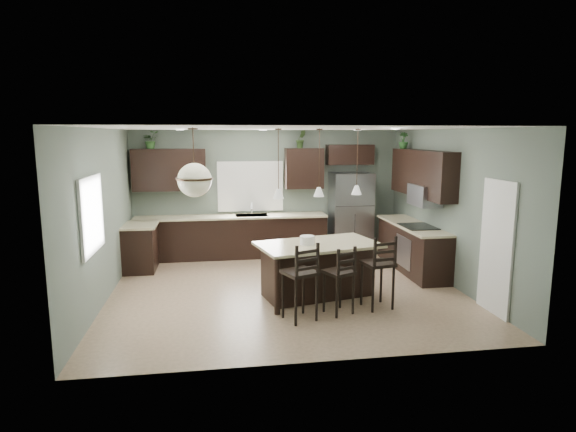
# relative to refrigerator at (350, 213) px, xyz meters

# --- Properties ---
(ground) EXTENTS (6.00, 6.00, 0.00)m
(ground) POSITION_rel_refrigerator_xyz_m (-1.84, -2.41, -0.93)
(ground) COLOR #9E8466
(ground) RESTS_ON ground
(pantry_door) EXTENTS (0.04, 0.82, 2.04)m
(pantry_door) POSITION_rel_refrigerator_xyz_m (1.13, -3.96, 0.09)
(pantry_door) COLOR white
(pantry_door) RESTS_ON ground
(window_back) EXTENTS (1.35, 0.02, 1.00)m
(window_back) POSITION_rel_refrigerator_xyz_m (-2.24, 0.32, 0.62)
(window_back) COLOR white
(window_back) RESTS_ON room_shell
(window_left) EXTENTS (0.02, 1.10, 1.00)m
(window_left) POSITION_rel_refrigerator_xyz_m (-4.83, -3.21, 0.62)
(window_left) COLOR white
(window_left) RESTS_ON room_shell
(left_return_cabs) EXTENTS (0.60, 0.90, 0.90)m
(left_return_cabs) POSITION_rel_refrigerator_xyz_m (-4.54, -0.71, -0.48)
(left_return_cabs) COLOR black
(left_return_cabs) RESTS_ON ground
(left_return_countertop) EXTENTS (0.66, 0.96, 0.04)m
(left_return_countertop) POSITION_rel_refrigerator_xyz_m (-4.52, -0.71, -0.01)
(left_return_countertop) COLOR beige
(left_return_countertop) RESTS_ON left_return_cabs
(back_lower_cabs) EXTENTS (4.20, 0.60, 0.90)m
(back_lower_cabs) POSITION_rel_refrigerator_xyz_m (-2.69, 0.04, -0.48)
(back_lower_cabs) COLOR black
(back_lower_cabs) RESTS_ON ground
(back_countertop) EXTENTS (4.20, 0.66, 0.04)m
(back_countertop) POSITION_rel_refrigerator_xyz_m (-2.69, 0.02, -0.01)
(back_countertop) COLOR beige
(back_countertop) RESTS_ON back_lower_cabs
(sink_inset) EXTENTS (0.70, 0.45, 0.01)m
(sink_inset) POSITION_rel_refrigerator_xyz_m (-2.24, 0.02, 0.01)
(sink_inset) COLOR gray
(sink_inset) RESTS_ON back_countertop
(faucet) EXTENTS (0.02, 0.02, 0.28)m
(faucet) POSITION_rel_refrigerator_xyz_m (-2.24, -0.01, 0.16)
(faucet) COLOR silver
(faucet) RESTS_ON back_countertop
(back_upper_left) EXTENTS (1.55, 0.34, 0.90)m
(back_upper_left) POSITION_rel_refrigerator_xyz_m (-3.99, 0.17, 1.02)
(back_upper_left) COLOR black
(back_upper_left) RESTS_ON room_shell
(back_upper_right) EXTENTS (0.85, 0.34, 0.90)m
(back_upper_right) POSITION_rel_refrigerator_xyz_m (-1.04, 0.17, 1.02)
(back_upper_right) COLOR black
(back_upper_right) RESTS_ON room_shell
(fridge_header) EXTENTS (1.05, 0.34, 0.45)m
(fridge_header) POSITION_rel_refrigerator_xyz_m (0.01, 0.17, 1.32)
(fridge_header) COLOR black
(fridge_header) RESTS_ON room_shell
(right_lower_cabs) EXTENTS (0.60, 2.35, 0.90)m
(right_lower_cabs) POSITION_rel_refrigerator_xyz_m (0.86, -1.54, -0.48)
(right_lower_cabs) COLOR black
(right_lower_cabs) RESTS_ON ground
(right_countertop) EXTENTS (0.66, 2.35, 0.04)m
(right_countertop) POSITION_rel_refrigerator_xyz_m (0.84, -1.54, -0.01)
(right_countertop) COLOR beige
(right_countertop) RESTS_ON right_lower_cabs
(cooktop) EXTENTS (0.58, 0.75, 0.02)m
(cooktop) POSITION_rel_refrigerator_xyz_m (0.84, -1.81, 0.02)
(cooktop) COLOR black
(cooktop) RESTS_ON right_countertop
(wall_oven_front) EXTENTS (0.01, 0.72, 0.60)m
(wall_oven_front) POSITION_rel_refrigerator_xyz_m (0.55, -1.81, -0.48)
(wall_oven_front) COLOR gray
(wall_oven_front) RESTS_ON right_lower_cabs
(right_upper_cabs) EXTENTS (0.34, 2.35, 0.90)m
(right_upper_cabs) POSITION_rel_refrigerator_xyz_m (0.99, -1.54, 1.02)
(right_upper_cabs) COLOR black
(right_upper_cabs) RESTS_ON room_shell
(microwave) EXTENTS (0.40, 0.75, 0.40)m
(microwave) POSITION_rel_refrigerator_xyz_m (0.94, -1.81, 0.62)
(microwave) COLOR gray
(microwave) RESTS_ON right_upper_cabs
(refrigerator) EXTENTS (0.90, 0.74, 1.85)m
(refrigerator) POSITION_rel_refrigerator_xyz_m (0.00, 0.00, 0.00)
(refrigerator) COLOR #94939B
(refrigerator) RESTS_ON ground
(kitchen_island) EXTENTS (2.17, 1.53, 0.92)m
(kitchen_island) POSITION_rel_refrigerator_xyz_m (-1.37, -2.86, -0.46)
(kitchen_island) COLOR black
(kitchen_island) RESTS_ON ground
(serving_dish) EXTENTS (0.24, 0.24, 0.14)m
(serving_dish) POSITION_rel_refrigerator_xyz_m (-1.56, -2.91, 0.07)
(serving_dish) COLOR silver
(serving_dish) RESTS_ON kitchen_island
(bar_stool_left) EXTENTS (0.57, 0.57, 1.18)m
(bar_stool_left) POSITION_rel_refrigerator_xyz_m (-1.85, -3.81, -0.33)
(bar_stool_left) COLOR black
(bar_stool_left) RESTS_ON ground
(bar_stool_center) EXTENTS (0.52, 0.52, 1.06)m
(bar_stool_center) POSITION_rel_refrigerator_xyz_m (-1.21, -3.64, -0.39)
(bar_stool_center) COLOR black
(bar_stool_center) RESTS_ON ground
(bar_stool_right) EXTENTS (0.51, 0.51, 1.18)m
(bar_stool_right) POSITION_rel_refrigerator_xyz_m (-0.55, -3.49, -0.34)
(bar_stool_right) COLOR black
(bar_stool_right) RESTS_ON ground
(pendant_left) EXTENTS (0.17, 0.17, 1.10)m
(pendant_left) POSITION_rel_refrigerator_xyz_m (-2.05, -3.02, 1.32)
(pendant_left) COLOR silver
(pendant_left) RESTS_ON room_shell
(pendant_center) EXTENTS (0.17, 0.17, 1.10)m
(pendant_center) POSITION_rel_refrigerator_xyz_m (-1.37, -2.86, 1.32)
(pendant_center) COLOR white
(pendant_center) RESTS_ON room_shell
(pendant_right) EXTENTS (0.17, 0.17, 1.10)m
(pendant_right) POSITION_rel_refrigerator_xyz_m (-0.69, -2.70, 1.32)
(pendant_right) COLOR silver
(pendant_right) RESTS_ON room_shell
(chandelier) EXTENTS (0.53, 0.53, 1.00)m
(chandelier) POSITION_rel_refrigerator_xyz_m (-3.32, -3.40, 1.38)
(chandelier) COLOR #F6F3C9
(chandelier) RESTS_ON room_shell
(plant_back_left) EXTENTS (0.42, 0.40, 0.37)m
(plant_back_left) POSITION_rel_refrigerator_xyz_m (-4.35, 0.14, 1.66)
(plant_back_left) COLOR #2B5324
(plant_back_left) RESTS_ON back_upper_left
(plant_back_right) EXTENTS (0.25, 0.21, 0.40)m
(plant_back_right) POSITION_rel_refrigerator_xyz_m (-1.13, 0.14, 1.68)
(plant_back_right) COLOR #2F4A20
(plant_back_right) RESTS_ON back_upper_right
(plant_right_wall) EXTENTS (0.21, 0.21, 0.35)m
(plant_right_wall) POSITION_rel_refrigerator_xyz_m (0.96, -0.60, 1.65)
(plant_right_wall) COLOR #285626
(plant_right_wall) RESTS_ON right_upper_cabs
(room_shell) EXTENTS (6.00, 6.00, 6.00)m
(room_shell) POSITION_rel_refrigerator_xyz_m (-1.84, -2.41, 0.77)
(room_shell) COLOR #5D6B5E
(room_shell) RESTS_ON ground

